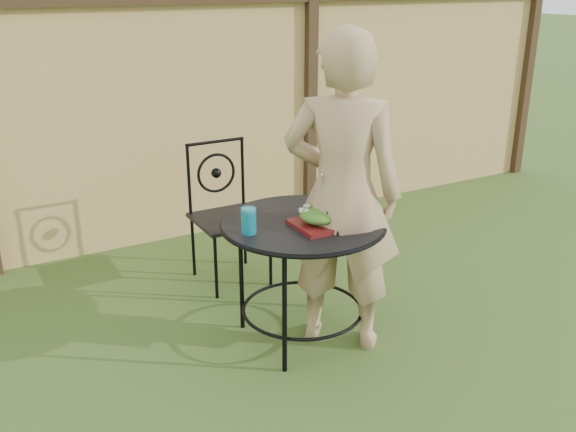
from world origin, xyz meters
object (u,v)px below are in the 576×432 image
at_px(patio_table, 303,244).
at_px(salad_plate, 320,225).
at_px(patio_chair, 226,209).
at_px(diner, 342,195).

relative_size(patio_table, salad_plate, 3.42).
xyz_separation_m(patio_chair, salad_plate, (0.08, -1.06, 0.23)).
bearing_deg(diner, salad_plate, 38.35).
xyz_separation_m(patio_table, diner, (0.17, -0.12, 0.30)).
height_order(patio_chair, diner, diner).
bearing_deg(diner, patio_chair, -36.47).
bearing_deg(patio_table, diner, -36.33).
height_order(patio_table, diner, diner).
bearing_deg(patio_table, patio_chair, 92.83).
relative_size(patio_chair, salad_plate, 3.52).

